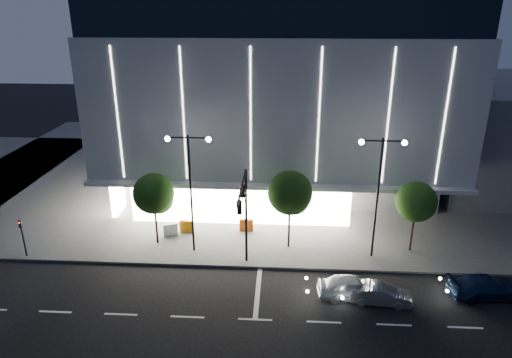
{
  "coord_description": "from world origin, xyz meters",
  "views": [
    {
      "loc": [
        3.35,
        -23.36,
        17.21
      ],
      "look_at": [
        1.46,
        8.39,
        5.0
      ],
      "focal_mm": 32.0,
      "sensor_mm": 36.0,
      "label": 1
    }
  ],
  "objects_px": {
    "tree_right": "(416,204)",
    "car_second": "(380,294)",
    "barrier_c": "(246,225)",
    "tree_left": "(154,196)",
    "car_third": "(486,287)",
    "street_lamp_west": "(190,177)",
    "barrier_a": "(187,227)",
    "ped_signal_far": "(22,234)",
    "tree_mid": "(290,195)",
    "barrier_b": "(170,230)",
    "street_lamp_east": "(379,181)",
    "car_lead": "(351,287)",
    "traffic_mast": "(244,206)"
  },
  "relations": [
    {
      "from": "barrier_b",
      "to": "ped_signal_far",
      "type": "bearing_deg",
      "value": -179.81
    },
    {
      "from": "street_lamp_east",
      "to": "tree_right",
      "type": "xyz_separation_m",
      "value": [
        3.03,
        1.02,
        -2.07
      ]
    },
    {
      "from": "street_lamp_west",
      "to": "car_lead",
      "type": "xyz_separation_m",
      "value": [
        10.87,
        -4.92,
        -5.23
      ]
    },
    {
      "from": "car_second",
      "to": "barrier_a",
      "type": "height_order",
      "value": "car_second"
    },
    {
      "from": "tree_right",
      "to": "car_third",
      "type": "distance_m",
      "value": 7.07
    },
    {
      "from": "traffic_mast",
      "to": "tree_mid",
      "type": "relative_size",
      "value": 1.15
    },
    {
      "from": "tree_left",
      "to": "barrier_b",
      "type": "relative_size",
      "value": 5.2
    },
    {
      "from": "traffic_mast",
      "to": "barrier_c",
      "type": "xyz_separation_m",
      "value": [
        -0.37,
        6.01,
        -4.38
      ]
    },
    {
      "from": "ped_signal_far",
      "to": "car_second",
      "type": "distance_m",
      "value": 24.9
    },
    {
      "from": "traffic_mast",
      "to": "barrier_b",
      "type": "bearing_deg",
      "value": 142.26
    },
    {
      "from": "car_second",
      "to": "car_third",
      "type": "bearing_deg",
      "value": -75.16
    },
    {
      "from": "ped_signal_far",
      "to": "barrier_c",
      "type": "distance_m",
      "value": 16.41
    },
    {
      "from": "tree_left",
      "to": "car_third",
      "type": "xyz_separation_m",
      "value": [
        22.29,
        -5.38,
        -3.35
      ]
    },
    {
      "from": "traffic_mast",
      "to": "street_lamp_east",
      "type": "bearing_deg",
      "value": 16.48
    },
    {
      "from": "street_lamp_west",
      "to": "barrier_a",
      "type": "height_order",
      "value": "street_lamp_west"
    },
    {
      "from": "car_third",
      "to": "barrier_a",
      "type": "xyz_separation_m",
      "value": [
        -20.41,
        7.17,
        -0.04
      ]
    },
    {
      "from": "tree_left",
      "to": "car_third",
      "type": "bearing_deg",
      "value": -13.57
    },
    {
      "from": "car_second",
      "to": "car_lead",
      "type": "bearing_deg",
      "value": 79.2
    },
    {
      "from": "tree_right",
      "to": "barrier_a",
      "type": "bearing_deg",
      "value": 174.04
    },
    {
      "from": "tree_right",
      "to": "car_second",
      "type": "xyz_separation_m",
      "value": [
        -3.47,
        -6.44,
        -3.27
      ]
    },
    {
      "from": "car_second",
      "to": "street_lamp_east",
      "type": "bearing_deg",
      "value": 1.2
    },
    {
      "from": "tree_mid",
      "to": "barrier_c",
      "type": "xyz_separation_m",
      "value": [
        -3.4,
        2.32,
        -3.68
      ]
    },
    {
      "from": "street_lamp_west",
      "to": "street_lamp_east",
      "type": "xyz_separation_m",
      "value": [
        13.0,
        0.0,
        0.0
      ]
    },
    {
      "from": "traffic_mast",
      "to": "barrier_a",
      "type": "relative_size",
      "value": 6.43
    },
    {
      "from": "tree_left",
      "to": "car_third",
      "type": "height_order",
      "value": "tree_left"
    },
    {
      "from": "barrier_a",
      "to": "car_lead",
      "type": "bearing_deg",
      "value": -28.2
    },
    {
      "from": "tree_left",
      "to": "barrier_c",
      "type": "xyz_separation_m",
      "value": [
        6.6,
        2.32,
        -3.38
      ]
    },
    {
      "from": "street_lamp_east",
      "to": "car_lead",
      "type": "height_order",
      "value": "street_lamp_east"
    },
    {
      "from": "street_lamp_east",
      "to": "barrier_c",
      "type": "xyz_separation_m",
      "value": [
        -9.37,
        3.34,
        -5.31
      ]
    },
    {
      "from": "street_lamp_west",
      "to": "car_second",
      "type": "relative_size",
      "value": 2.4
    },
    {
      "from": "traffic_mast",
      "to": "car_lead",
      "type": "relative_size",
      "value": 1.66
    },
    {
      "from": "tree_left",
      "to": "car_second",
      "type": "bearing_deg",
      "value": -22.53
    },
    {
      "from": "street_lamp_west",
      "to": "ped_signal_far",
      "type": "height_order",
      "value": "street_lamp_west"
    },
    {
      "from": "car_third",
      "to": "barrier_c",
      "type": "xyz_separation_m",
      "value": [
        -15.68,
        7.7,
        -0.04
      ]
    },
    {
      "from": "traffic_mast",
      "to": "tree_right",
      "type": "bearing_deg",
      "value": 17.02
    },
    {
      "from": "tree_left",
      "to": "barrier_c",
      "type": "relative_size",
      "value": 5.2
    },
    {
      "from": "tree_right",
      "to": "barrier_c",
      "type": "bearing_deg",
      "value": 169.38
    },
    {
      "from": "barrier_a",
      "to": "barrier_c",
      "type": "xyz_separation_m",
      "value": [
        4.73,
        0.54,
        0.0
      ]
    },
    {
      "from": "traffic_mast",
      "to": "street_lamp_east",
      "type": "distance_m",
      "value": 9.43
    },
    {
      "from": "street_lamp_west",
      "to": "car_second",
      "type": "height_order",
      "value": "street_lamp_west"
    },
    {
      "from": "tree_right",
      "to": "car_lead",
      "type": "xyz_separation_m",
      "value": [
        -5.15,
        -5.94,
        -3.16
      ]
    },
    {
      "from": "barrier_c",
      "to": "car_third",
      "type": "bearing_deg",
      "value": -24.44
    },
    {
      "from": "car_lead",
      "to": "barrier_b",
      "type": "relative_size",
      "value": 3.86
    },
    {
      "from": "barrier_c",
      "to": "tree_left",
      "type": "bearing_deg",
      "value": -158.89
    },
    {
      "from": "traffic_mast",
      "to": "car_lead",
      "type": "distance_m",
      "value": 8.42
    },
    {
      "from": "tree_right",
      "to": "car_second",
      "type": "relative_size",
      "value": 1.47
    },
    {
      "from": "tree_mid",
      "to": "barrier_c",
      "type": "relative_size",
      "value": 5.59
    },
    {
      "from": "traffic_mast",
      "to": "car_second",
      "type": "relative_size",
      "value": 1.88
    },
    {
      "from": "street_lamp_west",
      "to": "barrier_b",
      "type": "xyz_separation_m",
      "value": [
        -2.28,
        2.2,
        -5.31
      ]
    },
    {
      "from": "ped_signal_far",
      "to": "tree_mid",
      "type": "height_order",
      "value": "tree_mid"
    }
  ]
}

